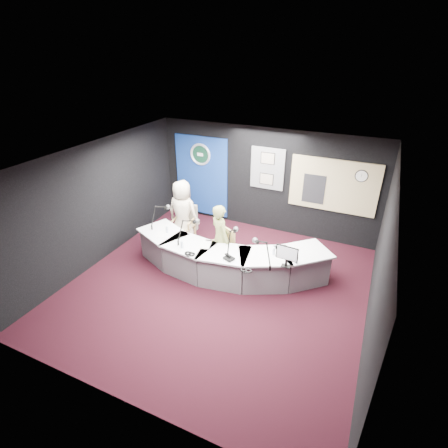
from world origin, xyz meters
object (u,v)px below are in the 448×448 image
at_px(person_man, 183,212).
at_px(armchair_right, 220,251).
at_px(armchair_left, 184,227).
at_px(person_woman, 220,238).
at_px(broadcast_desk, 225,259).

bearing_deg(person_man, armchair_right, 152.74).
height_order(armchair_left, armchair_right, armchair_right).
bearing_deg(armchair_left, person_woman, -33.33).
xyz_separation_m(person_man, person_woman, (1.38, -0.70, -0.05)).
xyz_separation_m(armchair_left, armchair_right, (1.38, -0.70, 0.02)).
bearing_deg(broadcast_desk, armchair_left, 151.96).
xyz_separation_m(armchair_left, person_man, (0.00, 0.00, 0.40)).
height_order(armchair_right, person_man, person_man).
height_order(broadcast_desk, person_woman, person_woman).
xyz_separation_m(armchair_right, person_woman, (0.00, 0.00, 0.34)).
distance_m(broadcast_desk, person_woman, 0.48).
bearing_deg(person_woman, person_man, 8.62).
xyz_separation_m(armchair_right, person_man, (-1.38, 0.70, 0.39)).
height_order(person_man, person_woman, person_man).
relative_size(armchair_left, armchair_right, 0.96).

